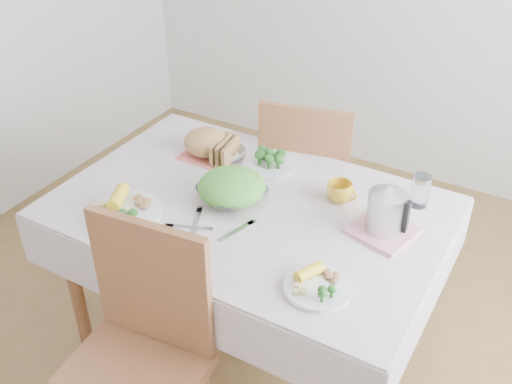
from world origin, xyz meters
The scene contains 18 objects.
floor centered at (0.00, 0.00, 0.00)m, with size 3.60×3.60×0.00m, color brown.
dining_table centered at (0.00, 0.00, 0.38)m, with size 1.40×0.90×0.75m, color brown.
tablecloth centered at (0.00, 0.00, 0.76)m, with size 1.50×1.00×0.01m, color beige.
chair_far centered at (-0.04, 0.68, 0.47)m, with size 0.44×0.44×0.98m, color brown.
salad_bowl centered at (-0.08, 0.00, 0.79)m, with size 0.25×0.25×0.06m, color white.
dinner_plate_left centered at (-0.37, -0.30, 0.77)m, with size 0.28×0.28×0.02m, color white.
dinner_plate_right centered at (0.44, -0.30, 0.77)m, with size 0.23×0.23×0.02m, color white.
broccoli_plate centered at (-0.07, 0.29, 0.77)m, with size 0.24×0.24×0.02m, color beige.
napkin centered at (-0.37, 0.24, 0.76)m, with size 0.20×0.20×0.00m, color #DF6557.
bread_loaf centered at (-0.37, 0.24, 0.82)m, with size 0.20×0.19×0.12m, color olive.
fruit_bowl centered at (-0.26, 0.28, 0.78)m, with size 0.14×0.14×0.04m, color white.
yellow_mug centered at (0.29, 0.21, 0.80)m, with size 0.11×0.11×0.08m, color gold.
glass_tumbler centered at (0.57, 0.34, 0.83)m, with size 0.07×0.07×0.13m, color white.
pink_tray centered at (0.51, 0.10, 0.77)m, with size 0.22×0.22×0.02m, color #D4828E.
electric_kettle centered at (0.51, 0.10, 0.88)m, with size 0.14×0.14×0.19m, color #B2B5BA.
fork_left centered at (-0.11, -0.20, 0.76)m, with size 0.02×0.19×0.00m, color silver.
fork_right centered at (0.05, -0.17, 0.76)m, with size 0.02×0.18×0.00m, color silver.
knife centered at (-0.12, -0.24, 0.76)m, with size 0.02×0.18×0.00m, color silver.
Camera 1 is at (0.99, -1.65, 2.11)m, focal length 42.00 mm.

